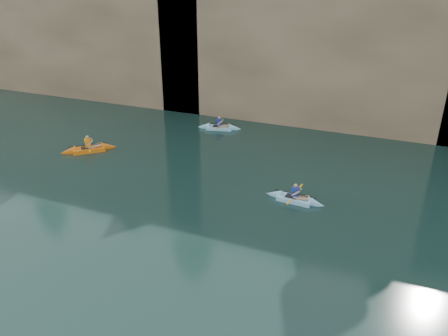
% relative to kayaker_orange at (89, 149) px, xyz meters
% --- Properties ---
extents(cliff, '(70.00, 16.00, 12.00)m').
position_rel_kayaker_orange_xyz_m(cliff, '(9.89, 17.56, 5.85)').
color(cliff, tan).
rests_on(cliff, ground).
extents(cliff_slab_west, '(26.00, 2.40, 10.56)m').
position_rel_kayaker_orange_xyz_m(cliff_slab_west, '(-10.11, 10.16, 5.13)').
color(cliff_slab_west, '#A28262').
rests_on(cliff_slab_west, ground).
extents(cliff_slab_center, '(24.00, 2.40, 11.40)m').
position_rel_kayaker_orange_xyz_m(cliff_slab_center, '(11.89, 10.16, 5.55)').
color(cliff_slab_center, '#A28262').
rests_on(cliff_slab_center, ground).
extents(sea_cave_west, '(4.50, 1.00, 4.00)m').
position_rel_kayaker_orange_xyz_m(sea_cave_west, '(-8.11, 9.51, 1.85)').
color(sea_cave_west, black).
rests_on(sea_cave_west, ground).
extents(sea_cave_center, '(3.50, 1.00, 3.20)m').
position_rel_kayaker_orange_xyz_m(sea_cave_center, '(5.89, 9.51, 1.45)').
color(sea_cave_center, black).
rests_on(sea_cave_center, ground).
extents(kayaker_orange, '(2.86, 2.73, 1.23)m').
position_rel_kayaker_orange_xyz_m(kayaker_orange, '(0.00, 0.00, 0.00)').
color(kayaker_orange, orange).
rests_on(kayaker_orange, ground).
extents(kayaker_ltblue_near, '(2.84, 2.20, 1.10)m').
position_rel_kayaker_orange_xyz_m(kayaker_ltblue_near, '(12.68, -1.29, -0.01)').
color(kayaker_ltblue_near, '#98D3FF').
rests_on(kayaker_ltblue_near, ground).
extents(kayaker_ltblue_mid, '(3.05, 2.20, 1.13)m').
position_rel_kayaker_orange_xyz_m(kayaker_ltblue_mid, '(5.53, 6.56, -0.01)').
color(kayaker_ltblue_mid, '#8FD5F0').
rests_on(kayaker_ltblue_mid, ground).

